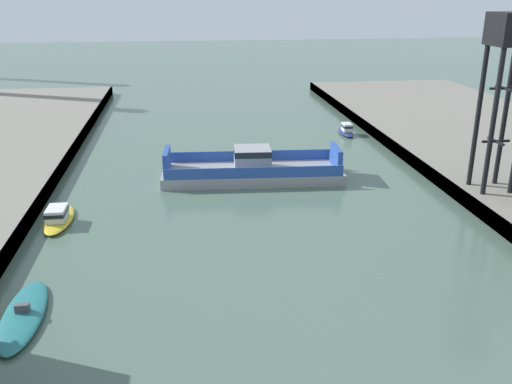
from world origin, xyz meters
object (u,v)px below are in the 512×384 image
at_px(chain_ferry, 252,169).
at_px(crane_tower, 509,53).
at_px(moored_boat_near_right, 346,130).
at_px(moored_boat_mid_left, 23,315).
at_px(moored_boat_mid_right, 58,217).

distance_m(chain_ferry, crane_tower, 25.95).
bearing_deg(moored_boat_near_right, moored_boat_mid_left, -127.84).
relative_size(moored_boat_mid_left, crane_tower, 0.54).
bearing_deg(moored_boat_near_right, chain_ferry, -131.45).
bearing_deg(chain_ferry, moored_boat_mid_right, -152.13).
distance_m(moored_boat_near_right, moored_boat_mid_left, 51.75).
height_order(chain_ferry, crane_tower, crane_tower).
distance_m(moored_boat_mid_left, moored_boat_mid_right, 14.72).
height_order(moored_boat_mid_left, crane_tower, crane_tower).
height_order(moored_boat_mid_left, moored_boat_mid_right, moored_boat_mid_right).
distance_m(chain_ferry, moored_boat_mid_left, 29.37).
relative_size(moored_boat_near_right, crane_tower, 0.33).
xyz_separation_m(chain_ferry, crane_tower, (20.77, -9.32, 12.45)).
distance_m(moored_boat_near_right, crane_tower, 29.76).
xyz_separation_m(chain_ferry, moored_boat_mid_left, (-16.87, -24.02, -0.80)).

